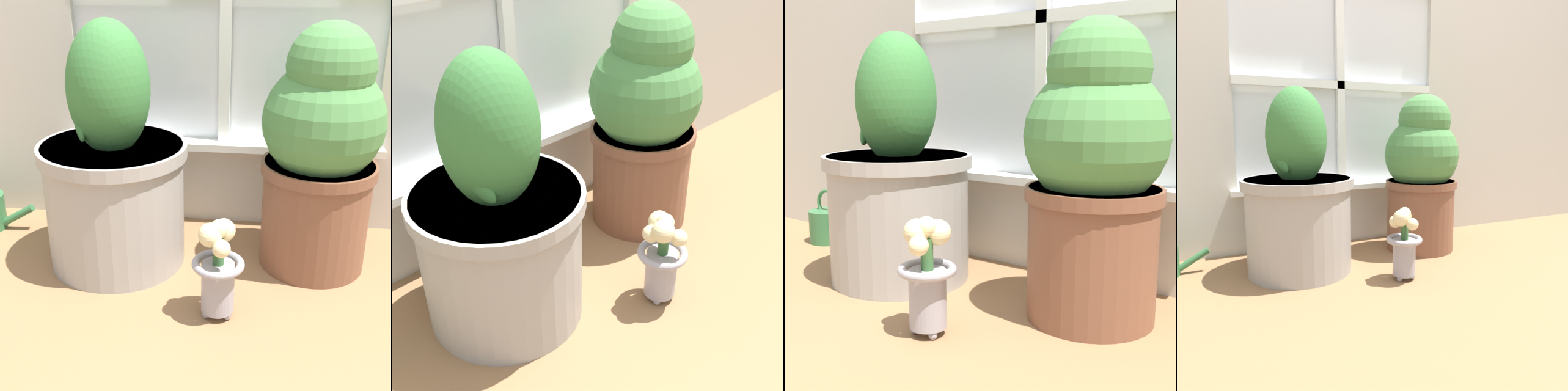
% 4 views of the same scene
% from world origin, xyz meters
% --- Properties ---
extents(ground_plane, '(10.00, 10.00, 0.00)m').
position_xyz_m(ground_plane, '(0.00, 0.00, 0.00)').
color(ground_plane, olive).
extents(potted_plant_left, '(0.42, 0.42, 0.70)m').
position_xyz_m(potted_plant_left, '(-0.29, 0.33, 0.27)').
color(potted_plant_left, '#9E9993').
rests_on(potted_plant_left, ground_plane).
extents(potted_plant_right, '(0.33, 0.33, 0.70)m').
position_xyz_m(potted_plant_right, '(0.29, 0.38, 0.35)').
color(potted_plant_right, brown).
rests_on(potted_plant_right, ground_plane).
extents(flower_vase, '(0.13, 0.13, 0.27)m').
position_xyz_m(flower_vase, '(0.03, 0.09, 0.15)').
color(flower_vase, '#99939E').
rests_on(flower_vase, ground_plane).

